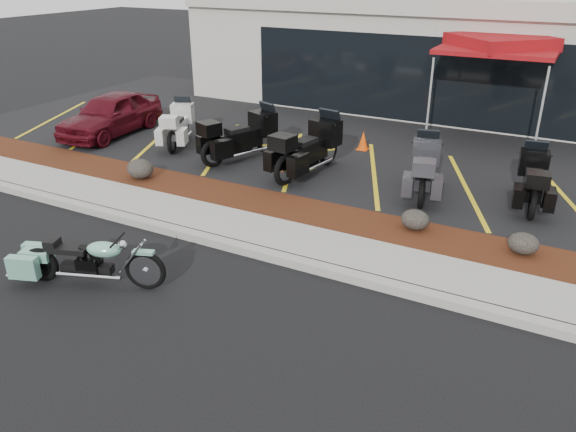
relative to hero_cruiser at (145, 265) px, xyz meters
The scene contains 18 objects.
ground 1.79m from the hero_cruiser, 31.28° to the left, with size 90.00×90.00×0.00m, color black.
curb 2.36m from the hero_cruiser, 50.56° to the left, with size 24.00×0.25×0.15m, color gray.
sidewalk 2.93m from the hero_cruiser, 59.36° to the left, with size 24.00×1.20×0.15m, color gray.
mulch_bed 4.00m from the hero_cruiser, 68.19° to the left, with size 24.00×1.20×0.16m, color black.
upper_lot 9.23m from the hero_cruiser, 80.76° to the left, with size 26.00×9.60×0.15m, color black.
dealership_building 15.52m from the hero_cruiser, 84.50° to the left, with size 18.00×8.16×4.00m.
boulder_left 4.81m from the hero_cruiser, 132.34° to the left, with size 0.66×0.55×0.46m, color black.
boulder_mid 5.06m from the hero_cruiser, 50.04° to the left, with size 0.54×0.45×0.39m, color black.
boulder_right 6.44m from the hero_cruiser, 36.20° to the left, with size 0.53×0.44×0.38m, color black.
hero_cruiser is the anchor object (origin of this frame).
touring_white 8.07m from the hero_cruiser, 123.02° to the left, with size 2.09×0.80×1.22m, color silver, non-canonical shape.
touring_black_front 6.80m from the hero_cruiser, 103.24° to the left, with size 2.35×0.90×1.37m, color black, non-canonical shape.
touring_black_mid 6.53m from the hero_cruiser, 87.84° to the left, with size 2.44×0.93×1.42m, color black, non-canonical shape.
touring_grey 7.01m from the hero_cruiser, 67.25° to the left, with size 2.15×0.82×1.25m, color #2E2E33, non-canonical shape.
touring_black_rear 8.46m from the hero_cruiser, 54.28° to the left, with size 2.07×0.79×1.20m, color black, non-canonical shape.
parked_car 8.88m from the hero_cruiser, 137.14° to the left, with size 1.43×3.56×1.21m, color #4F0B15.
traffic_cone 8.13m from the hero_cruiser, 85.94° to the left, with size 0.29×0.29×0.51m, color #E34707.
popup_canopy 11.69m from the hero_cruiser, 73.17° to the left, with size 3.85×3.85×2.84m.
Camera 1 is at (4.15, -6.69, 4.83)m, focal length 35.00 mm.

